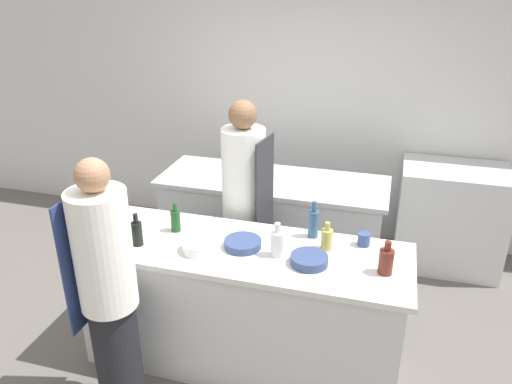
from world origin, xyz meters
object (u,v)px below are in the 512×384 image
at_px(chef_at_stove, 244,210).
at_px(bottle_water, 327,239).
at_px(bottle_sauce, 277,243).
at_px(bowl_ceramic_blue, 309,260).
at_px(bowl_prep_small, 199,246).
at_px(stockpot, 251,168).
at_px(oven_range, 449,218).
at_px(bowl_mixing_large, 243,244).
at_px(cup, 364,239).
at_px(bottle_vinegar, 313,223).
at_px(chef_at_prep_near, 109,293).
at_px(bottle_cooking_oil, 137,233).
at_px(bottle_wine, 176,220).
at_px(bottle_olive_oil, 386,261).

height_order(chef_at_stove, bottle_water, chef_at_stove).
bearing_deg(bottle_sauce, bowl_ceramic_blue, -11.05).
xyz_separation_m(bowl_prep_small, stockpot, (-0.02, 1.29, 0.06)).
bearing_deg(stockpot, bottle_water, -51.82).
relative_size(oven_range, bottle_sauce, 4.19).
bearing_deg(bottle_sauce, chef_at_stove, 122.84).
xyz_separation_m(bowl_mixing_large, cup, (0.76, 0.24, 0.02)).
height_order(bottle_vinegar, cup, bottle_vinegar).
bearing_deg(cup, chef_at_prep_near, -148.33).
xyz_separation_m(bottle_water, stockpot, (-0.81, 1.04, 0.02)).
bearing_deg(oven_range, stockpot, -161.34).
height_order(bottle_cooking_oil, bowl_prep_small, bottle_cooking_oil).
bearing_deg(bottle_wine, chef_at_stove, 56.59).
distance_m(bottle_vinegar, bottle_wine, 0.95).
bearing_deg(bottle_olive_oil, stockpot, 134.43).
bearing_deg(chef_at_stove, bottle_sauce, 41.65).
bearing_deg(bottle_wine, stockpot, 77.68).
height_order(bowl_ceramic_blue, stockpot, stockpot).
xyz_separation_m(oven_range, bowl_ceramic_blue, (-1.01, -1.84, 0.47)).
bearing_deg(chef_at_stove, chef_at_prep_near, -11.78).
height_order(bottle_wine, bottle_sauce, bottle_sauce).
bearing_deg(stockpot, bottle_olive_oil, -45.57).
distance_m(bottle_olive_oil, bottle_wine, 1.44).
height_order(chef_at_prep_near, cup, chef_at_prep_near).
distance_m(chef_at_stove, bottle_cooking_oil, 0.92).
relative_size(chef_at_stove, bowl_ceramic_blue, 7.43).
xyz_separation_m(bottle_water, cup, (0.23, 0.12, -0.03)).
xyz_separation_m(bottle_sauce, cup, (0.52, 0.28, -0.05)).
bearing_deg(chef_at_prep_near, bowl_prep_small, -36.53).
distance_m(bowl_ceramic_blue, cup, 0.45).
xyz_separation_m(chef_at_prep_near, bottle_sauce, (0.88, 0.58, 0.16)).
bearing_deg(cup, bowl_mixing_large, -162.39).
height_order(bottle_vinegar, bottle_wine, bottle_vinegar).
bearing_deg(stockpot, bowl_mixing_large, -76.37).
xyz_separation_m(oven_range, bottle_olive_oil, (-0.55, -1.81, 0.52)).
distance_m(bottle_water, cup, 0.26).
height_order(oven_range, bowl_ceramic_blue, bowl_ceramic_blue).
relative_size(bottle_vinegar, bowl_ceramic_blue, 1.12).
bearing_deg(bowl_ceramic_blue, chef_at_stove, 132.57).
bearing_deg(bowl_mixing_large, oven_range, 50.02).
relative_size(bottle_water, bowl_prep_small, 0.89).
height_order(oven_range, chef_at_stove, chef_at_stove).
relative_size(bowl_prep_small, stockpot, 0.95).
xyz_separation_m(chef_at_stove, bottle_olive_oil, (1.09, -0.66, 0.12)).
bearing_deg(bottle_olive_oil, bowl_ceramic_blue, -176.96).
bearing_deg(bottle_wine, oven_range, 39.98).
height_order(chef_at_stove, bottle_vinegar, chef_at_stove).
relative_size(chef_at_prep_near, bottle_cooking_oil, 7.51).
distance_m(bottle_wine, bowl_mixing_large, 0.53).
bearing_deg(stockpot, chef_at_prep_near, -101.23).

